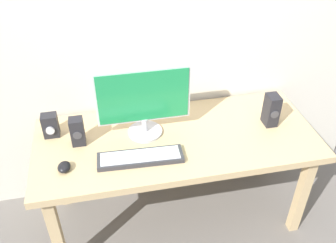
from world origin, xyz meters
TOP-DOWN VIEW (x-y plane):
  - ground_plane at (0.00, 0.00)m, footprint 6.00×6.00m
  - desk at (0.00, 0.00)m, footprint 1.67×0.71m
  - monitor at (-0.18, 0.09)m, footprint 0.54×0.20m
  - keyboard_primary at (-0.24, -0.16)m, footprint 0.48×0.15m
  - mouse at (-0.65, -0.16)m, footprint 0.08×0.09m
  - speaker_right at (0.59, 0.01)m, footprint 0.07×0.10m
  - speaker_left at (-0.57, 0.06)m, footprint 0.08×0.08m
  - audio_controller at (-0.72, 0.16)m, footprint 0.09×0.08m

SIDE VIEW (x-z plane):
  - ground_plane at x=0.00m, z-range 0.00..0.00m
  - desk at x=0.00m, z-range 0.27..0.98m
  - keyboard_primary at x=-0.24m, z-range 0.70..0.73m
  - mouse at x=-0.65m, z-range 0.70..0.74m
  - audio_controller at x=-0.72m, z-range 0.70..0.85m
  - speaker_left at x=-0.57m, z-range 0.70..0.87m
  - speaker_right at x=0.59m, z-range 0.70..0.90m
  - monitor at x=-0.18m, z-range 0.71..1.14m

